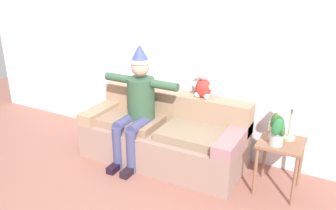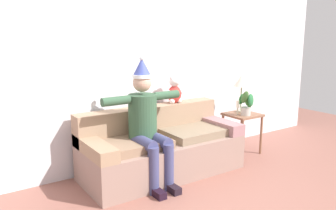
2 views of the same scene
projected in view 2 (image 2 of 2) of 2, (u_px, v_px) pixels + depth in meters
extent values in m
plane|color=#915C4F|center=(214.00, 204.00, 3.60)|extent=(10.00, 10.00, 0.00)
cube|color=silver|center=(140.00, 65.00, 4.59)|extent=(7.00, 0.10, 2.70)
cube|color=gray|center=(163.00, 157.00, 4.36)|extent=(2.04, 0.86, 0.44)
cube|color=#9E7E63|center=(150.00, 120.00, 4.53)|extent=(2.04, 0.24, 0.39)
cube|color=#A18264|center=(95.00, 148.00, 3.80)|extent=(0.22, 0.86, 0.15)
cube|color=#9F7174|center=(217.00, 124.00, 4.80)|extent=(0.22, 0.86, 0.15)
cube|color=#917259|center=(133.00, 144.00, 4.02)|extent=(0.82, 0.60, 0.10)
cube|color=#87735B|center=(194.00, 132.00, 4.52)|extent=(0.82, 0.60, 0.10)
cylinder|color=#32543A|center=(143.00, 116.00, 4.06)|extent=(0.34, 0.34, 0.52)
sphere|color=tan|center=(142.00, 83.00, 3.98)|extent=(0.22, 0.22, 0.22)
cylinder|color=white|center=(142.00, 76.00, 3.97)|extent=(0.23, 0.23, 0.04)
cone|color=#3C499A|center=(142.00, 67.00, 3.95)|extent=(0.21, 0.21, 0.20)
sphere|color=white|center=(142.00, 58.00, 3.93)|extent=(0.06, 0.06, 0.06)
cylinder|color=#41436F|center=(144.00, 143.00, 3.90)|extent=(0.14, 0.40, 0.14)
cylinder|color=#41436F|center=(153.00, 171.00, 3.79)|extent=(0.13, 0.13, 0.54)
cube|color=black|center=(157.00, 193.00, 3.77)|extent=(0.10, 0.24, 0.08)
cylinder|color=#41436F|center=(159.00, 140.00, 4.01)|extent=(0.14, 0.40, 0.14)
cylinder|color=#41436F|center=(168.00, 167.00, 3.90)|extent=(0.13, 0.13, 0.54)
cube|color=black|center=(172.00, 188.00, 3.88)|extent=(0.10, 0.24, 0.08)
cylinder|color=#32543A|center=(116.00, 101.00, 3.83)|extent=(0.34, 0.10, 0.10)
cylinder|color=#32543A|center=(166.00, 95.00, 4.21)|extent=(0.34, 0.10, 0.10)
ellipsoid|color=red|center=(174.00, 94.00, 4.68)|extent=(0.20, 0.16, 0.24)
sphere|color=white|center=(174.00, 81.00, 4.65)|extent=(0.15, 0.15, 0.15)
sphere|color=white|center=(177.00, 83.00, 4.60)|extent=(0.07, 0.07, 0.07)
sphere|color=white|center=(171.00, 78.00, 4.61)|extent=(0.05, 0.05, 0.05)
sphere|color=white|center=(178.00, 77.00, 4.67)|extent=(0.05, 0.05, 0.05)
sphere|color=white|center=(168.00, 93.00, 4.62)|extent=(0.08, 0.08, 0.08)
sphere|color=white|center=(172.00, 101.00, 4.64)|extent=(0.08, 0.08, 0.08)
sphere|color=white|center=(181.00, 91.00, 4.74)|extent=(0.08, 0.08, 0.08)
sphere|color=white|center=(179.00, 100.00, 4.71)|extent=(0.08, 0.08, 0.08)
cube|color=#895D45|center=(243.00, 115.00, 5.09)|extent=(0.46, 0.46, 0.03)
cylinder|color=#895D45|center=(242.00, 140.00, 4.88)|extent=(0.04, 0.04, 0.57)
cylinder|color=#895D45|center=(261.00, 135.00, 5.10)|extent=(0.04, 0.04, 0.57)
cylinder|color=#895D45|center=(223.00, 133.00, 5.20)|extent=(0.04, 0.04, 0.57)
cylinder|color=#895D45|center=(241.00, 129.00, 5.42)|extent=(0.04, 0.04, 0.57)
cylinder|color=#B3AF97|center=(240.00, 111.00, 5.18)|extent=(0.14, 0.14, 0.03)
cylinder|color=#ADBB9A|center=(241.00, 98.00, 5.15)|extent=(0.02, 0.02, 0.36)
cone|color=beige|center=(242.00, 80.00, 5.09)|extent=(0.24, 0.24, 0.18)
cylinder|color=beige|center=(246.00, 111.00, 4.97)|extent=(0.14, 0.14, 0.12)
ellipsoid|color=#2C6B29|center=(248.00, 102.00, 4.97)|extent=(0.11, 0.16, 0.21)
ellipsoid|color=#277233|center=(242.00, 99.00, 5.00)|extent=(0.13, 0.12, 0.20)
ellipsoid|color=#36612A|center=(245.00, 97.00, 4.89)|extent=(0.11, 0.15, 0.21)
ellipsoid|color=#27713B|center=(251.00, 100.00, 4.87)|extent=(0.13, 0.10, 0.20)
cylinder|color=beige|center=(237.00, 111.00, 4.99)|extent=(0.02, 0.02, 0.11)
cylinder|color=white|center=(238.00, 104.00, 4.97)|extent=(0.04, 0.04, 0.10)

